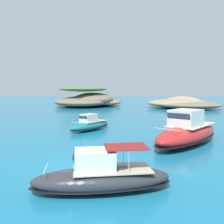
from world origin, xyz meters
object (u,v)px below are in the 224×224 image
object	(u,v)px
islet_small	(182,103)
motorboat_charcoal	(101,177)
islet_large	(89,100)
motorboat_red	(188,132)
motorboat_teal	(90,125)

from	to	relation	value
islet_small	motorboat_charcoal	size ratio (longest dim) A/B	4.15
islet_large	motorboat_red	bearing A→B (deg)	-77.96
motorboat_teal	motorboat_red	bearing A→B (deg)	-39.95
motorboat_red	motorboat_teal	distance (m)	11.90
motorboat_red	motorboat_charcoal	size ratio (longest dim) A/B	1.42
motorboat_teal	islet_large	bearing A→B (deg)	92.72
motorboat_teal	islet_small	bearing A→B (deg)	56.32
motorboat_charcoal	islet_small	bearing A→B (deg)	66.78
islet_small	motorboat_red	distance (m)	46.70
islet_large	motorboat_charcoal	distance (m)	62.52
motorboat_red	motorboat_teal	bearing A→B (deg)	140.05
islet_large	motorboat_red	size ratio (longest dim) A/B	2.81
motorboat_charcoal	motorboat_teal	bearing A→B (deg)	94.22
motorboat_charcoal	motorboat_red	bearing A→B (deg)	50.70
motorboat_red	islet_small	bearing A→B (deg)	70.99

